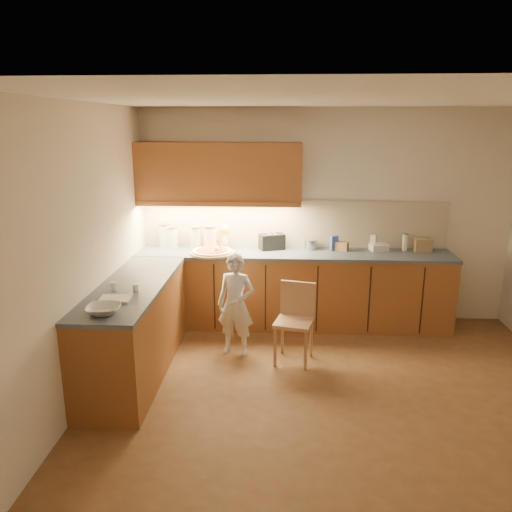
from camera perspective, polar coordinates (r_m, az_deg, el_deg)
name	(u,v)px	position (r m, az deg, el deg)	size (l,w,h in m)	color
room	(345,216)	(4.18, 10.11, 4.56)	(4.54, 4.50, 2.62)	brown
l_counter	(245,300)	(5.70, -1.21, -5.10)	(3.77, 2.62, 0.92)	#93572A
backsplash	(294,224)	(6.19, 4.34, 3.69)	(3.75, 0.02, 0.58)	beige
upper_cabinets	(219,173)	(5.99, -4.27, 9.49)	(1.95, 0.36, 0.73)	#93572A
pizza_on_board	(212,252)	(5.91, -5.00, 0.48)	(0.53, 0.53, 0.21)	tan
child	(236,305)	(5.31, -2.32, -5.58)	(0.40, 0.26, 1.10)	white
wooden_chair	(295,316)	(5.22, 4.53, -6.87)	(0.45, 0.45, 0.82)	tan
mixing_bowl	(104,310)	(4.24, -17.02, -5.87)	(0.27, 0.27, 0.07)	silver
canister_a	(165,235)	(6.28, -10.36, 2.35)	(0.15, 0.15, 0.30)	white
canister_b	(172,237)	(6.26, -9.56, 2.18)	(0.15, 0.15, 0.26)	white
canister_c	(196,237)	(6.16, -6.87, 2.14)	(0.15, 0.15, 0.28)	white
canister_d	(210,237)	(6.13, -5.27, 2.19)	(0.18, 0.18, 0.29)	white
oil_jug	(225,238)	(6.11, -3.57, 2.07)	(0.11, 0.10, 0.29)	gold
toaster	(272,242)	(6.09, 1.83, 1.66)	(0.34, 0.26, 0.19)	black
steel_pot	(311,244)	(6.13, 6.26, 1.35)	(0.16, 0.16, 0.12)	#B3B4B8
blue_box	(334,243)	(6.12, 8.89, 1.49)	(0.09, 0.06, 0.18)	#3652A4
card_box_a	(342,246)	(6.13, 9.78, 1.13)	(0.15, 0.11, 0.11)	tan
white_bottle	(373,243)	(6.20, 13.25, 1.51)	(0.06, 0.06, 0.19)	silver
flat_pack	(379,247)	(6.21, 13.86, 0.98)	(0.21, 0.14, 0.08)	silver
tall_jar	(405,242)	(6.26, 16.65, 1.54)	(0.07, 0.07, 0.22)	white
card_box_b	(423,245)	(6.31, 18.50, 1.19)	(0.20, 0.16, 0.16)	tan
dough_cloth	(115,299)	(4.54, -15.80, -4.74)	(0.26, 0.21, 0.02)	white
spice_jar_a	(113,286)	(4.79, -15.98, -3.33)	(0.06, 0.06, 0.08)	white
spice_jar_b	(135,288)	(4.70, -13.61, -3.59)	(0.05, 0.05, 0.07)	white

